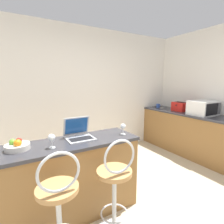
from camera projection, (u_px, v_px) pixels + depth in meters
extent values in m
cube|color=silver|center=(74.00, 93.00, 3.49)|extent=(12.00, 0.06, 2.60)
cube|color=olive|center=(72.00, 180.00, 1.98)|extent=(1.48, 0.48, 0.85)
cube|color=#333338|center=(71.00, 143.00, 1.91)|extent=(1.51, 0.51, 0.03)
cube|color=olive|center=(201.00, 137.00, 3.51)|extent=(0.61, 2.75, 0.85)
cube|color=#333338|center=(203.00, 116.00, 3.43)|extent=(0.64, 2.78, 0.03)
cylinder|color=#B7844C|center=(57.00, 189.00, 1.40)|extent=(0.34, 0.34, 0.04)
torus|color=silver|center=(59.00, 172.00, 1.28)|extent=(0.32, 0.02, 0.32)
cylinder|color=silver|center=(114.00, 204.00, 1.72)|extent=(0.04, 0.04, 0.66)
torus|color=silver|center=(114.00, 213.00, 1.74)|extent=(0.28, 0.28, 0.02)
cylinder|color=#B7844C|center=(114.00, 172.00, 1.66)|extent=(0.34, 0.34, 0.04)
torus|color=silver|center=(120.00, 157.00, 1.55)|extent=(0.32, 0.02, 0.32)
cube|color=#B7BABF|center=(81.00, 139.00, 1.99)|extent=(0.31, 0.24, 0.01)
cube|color=black|center=(81.00, 139.00, 1.97)|extent=(0.26, 0.13, 0.00)
cube|color=#B7BABF|center=(76.00, 126.00, 2.08)|extent=(0.31, 0.07, 0.22)
cube|color=#19478C|center=(77.00, 126.00, 2.07)|extent=(0.27, 0.06, 0.19)
cube|color=white|center=(203.00, 108.00, 3.42)|extent=(0.52, 0.40, 0.28)
cube|color=black|center=(212.00, 109.00, 3.22)|extent=(0.36, 0.01, 0.22)
cube|color=#4C4C51|center=(219.00, 108.00, 3.34)|extent=(0.10, 0.01, 0.22)
cube|color=red|center=(180.00, 107.00, 3.87)|extent=(0.23, 0.30, 0.19)
cube|color=black|center=(179.00, 102.00, 3.83)|extent=(0.05, 0.21, 0.00)
cube|color=black|center=(182.00, 102.00, 3.88)|extent=(0.05, 0.21, 0.00)
cube|color=black|center=(176.00, 105.00, 3.80)|extent=(0.02, 0.02, 0.02)
cylinder|color=#2D51AD|center=(158.00, 106.00, 4.37)|extent=(0.08, 0.08, 0.09)
torus|color=#2D51AD|center=(160.00, 105.00, 4.40)|extent=(0.01, 0.06, 0.06)
cylinder|color=silver|center=(18.00, 147.00, 1.68)|extent=(0.23, 0.23, 0.05)
sphere|color=red|center=(19.00, 141.00, 1.72)|extent=(0.06, 0.06, 0.06)
sphere|color=orange|center=(18.00, 143.00, 1.64)|extent=(0.07, 0.07, 0.07)
sphere|color=#66B233|center=(13.00, 142.00, 1.67)|extent=(0.06, 0.06, 0.06)
cylinder|color=silver|center=(52.00, 148.00, 1.73)|extent=(0.06, 0.06, 0.00)
cylinder|color=silver|center=(52.00, 144.00, 1.72)|extent=(0.01, 0.01, 0.07)
sphere|color=silver|center=(52.00, 138.00, 1.71)|extent=(0.07, 0.07, 0.07)
cylinder|color=silver|center=(123.00, 134.00, 2.17)|extent=(0.06, 0.06, 0.00)
cylinder|color=silver|center=(123.00, 131.00, 2.16)|extent=(0.01, 0.01, 0.07)
sphere|color=silver|center=(123.00, 126.00, 2.15)|extent=(0.07, 0.07, 0.07)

